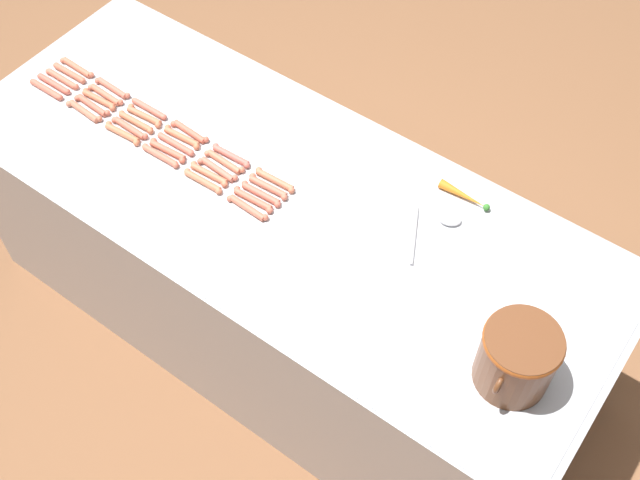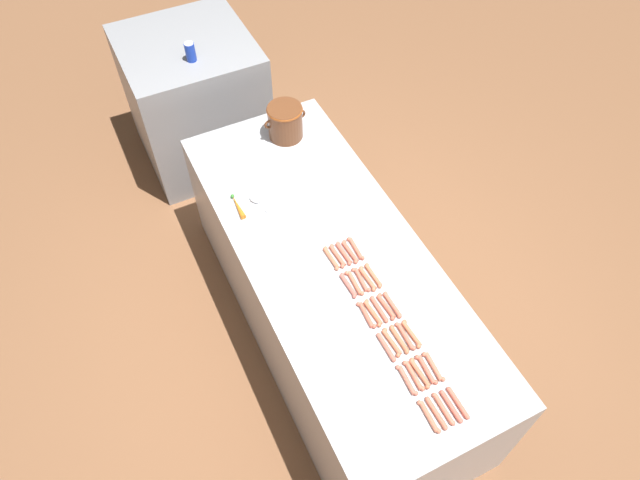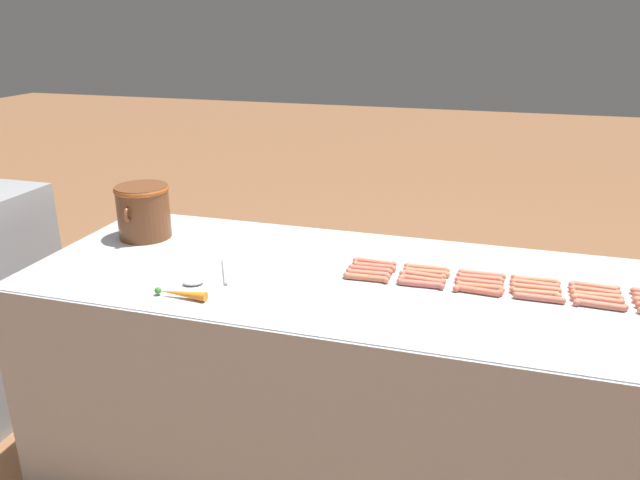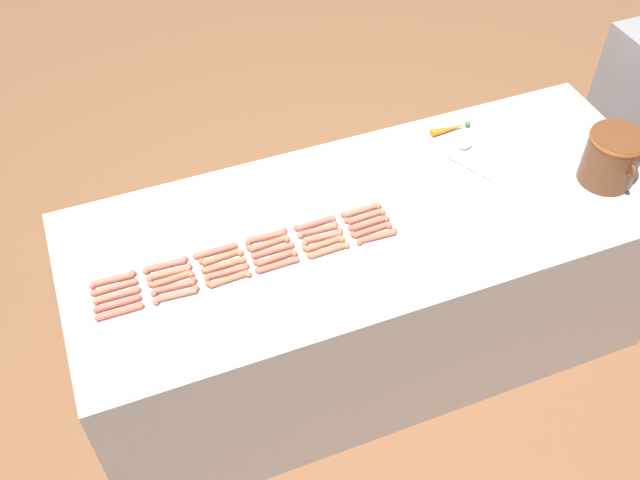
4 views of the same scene
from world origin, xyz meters
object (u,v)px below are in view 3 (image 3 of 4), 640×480
(hot_dog_29, at_px, (374,262))
(hot_dog_27, at_px, (482,274))
(hot_dog_15, at_px, (479,282))
(hot_dog_23, at_px, (374,266))
(hot_dog_3, at_px, (478,291))
(hot_dog_11, at_px, (368,274))
(hot_dog_19, at_px, (595,291))
(hot_dog_25, at_px, (594,286))
(hot_dog_22, at_px, (427,272))
(hot_dog_5, at_px, (366,278))
(hot_dog_13, at_px, (597,296))
(hot_dog_7, at_px, (597,299))
(hot_dog_2, at_px, (539,298))
(hot_dog_4, at_px, (420,284))
(carrot, at_px, (180,293))
(hot_dog_26, at_px, (535,280))
(hot_dog_1, at_px, (600,305))
(hot_dog_14, at_px, (536,288))
(hot_dog_17, at_px, (370,270))
(hot_dog_10, at_px, (422,280))
(bean_pot, at_px, (143,209))
(serving_spoon, at_px, (204,278))
(hot_dog_8, at_px, (535,293))
(hot_dog_20, at_px, (535,284))
(hot_dog_28, at_px, (427,268))
(hot_dog_16, at_px, (423,275))
(hot_dog_21, at_px, (480,278))

(hot_dog_29, bearing_deg, hot_dog_27, -90.24)
(hot_dog_15, height_order, hot_dog_23, same)
(hot_dog_3, xyz_separation_m, hot_dog_11, (0.04, 0.37, 0.00))
(hot_dog_19, xyz_separation_m, hot_dog_25, (0.04, -0.00, 0.00))
(hot_dog_15, bearing_deg, hot_dog_22, 78.88)
(hot_dog_5, distance_m, hot_dog_13, 0.74)
(hot_dog_7, bearing_deg, hot_dog_11, 90.34)
(hot_dog_2, relative_size, hot_dog_4, 1.00)
(carrot, bearing_deg, hot_dog_25, -70.69)
(hot_dog_11, bearing_deg, hot_dog_26, -79.22)
(hot_dog_1, relative_size, hot_dog_7, 1.00)
(hot_dog_4, xyz_separation_m, hot_dog_13, (0.07, -0.55, 0.00))
(hot_dog_14, bearing_deg, carrot, 109.13)
(hot_dog_7, xyz_separation_m, hot_dog_15, (0.03, 0.36, 0.00))
(hot_dog_23, bearing_deg, hot_dog_17, 170.26)
(hot_dog_10, height_order, hot_dog_13, same)
(hot_dog_13, height_order, bean_pot, bean_pot)
(hot_dog_10, distance_m, serving_spoon, 0.74)
(hot_dog_25, bearing_deg, hot_dog_13, 179.52)
(hot_dog_10, xyz_separation_m, serving_spoon, (-0.19, 0.71, -0.00))
(hot_dog_8, xyz_separation_m, hot_dog_20, (0.07, -0.00, 0.00))
(hot_dog_10, bearing_deg, hot_dog_22, -4.60)
(hot_dog_7, bearing_deg, hot_dog_3, 96.31)
(bean_pot, bearing_deg, hot_dog_22, -93.34)
(hot_dog_28, bearing_deg, hot_dog_26, -90.12)
(hot_dog_15, bearing_deg, hot_dog_13, -90.08)
(hot_dog_7, height_order, hot_dog_29, same)
(hot_dog_23, distance_m, hot_dog_25, 0.73)
(hot_dog_16, height_order, serving_spoon, hot_dog_16)
(hot_dog_17, bearing_deg, serving_spoon, 113.52)
(hot_dog_10, xyz_separation_m, hot_dog_23, (0.07, 0.18, 0.00))
(hot_dog_23, relative_size, carrot, 0.89)
(carrot, bearing_deg, hot_dog_4, -67.15)
(hot_dog_5, height_order, hot_dog_14, same)
(hot_dog_10, xyz_separation_m, hot_dog_29, (0.11, 0.19, 0.00))
(hot_dog_8, relative_size, hot_dog_11, 1.00)
(hot_dog_17, relative_size, hot_dog_20, 1.00)
(hot_dog_2, relative_size, hot_dog_10, 1.00)
(hot_dog_17, bearing_deg, hot_dog_16, -89.30)
(hot_dog_10, xyz_separation_m, hot_dog_21, (0.07, -0.19, 0.00))
(hot_dog_20, distance_m, serving_spoon, 1.11)
(hot_dog_2, bearing_deg, hot_dog_7, -77.09)
(hot_dog_7, height_order, hot_dog_13, same)
(hot_dog_19, xyz_separation_m, hot_dog_21, (0.00, 0.36, 0.00))
(hot_dog_16, xyz_separation_m, hot_dog_23, (0.03, 0.18, 0.00))
(hot_dog_16, relative_size, hot_dog_19, 1.00)
(hot_dog_11, bearing_deg, bean_pot, 81.81)
(hot_dog_10, distance_m, hot_dog_13, 0.55)
(hot_dog_8, xyz_separation_m, hot_dog_15, (0.03, 0.18, 0.00))
(hot_dog_22, relative_size, serving_spoon, 0.63)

